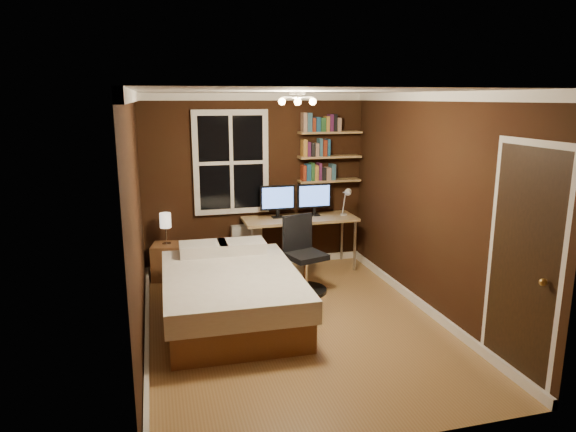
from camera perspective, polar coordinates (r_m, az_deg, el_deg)
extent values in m
plane|color=olive|center=(5.80, 0.68, -11.85)|extent=(4.20, 4.20, 0.00)
cube|color=black|center=(7.40, -3.64, 3.76)|extent=(3.20, 0.04, 2.50)
cube|color=black|center=(5.21, -16.51, -0.71)|extent=(0.04, 4.20, 2.50)
cube|color=black|center=(6.01, 15.58, 1.14)|extent=(0.04, 4.20, 2.50)
cube|color=white|center=(5.26, 0.75, 13.70)|extent=(3.20, 4.20, 0.02)
cube|color=white|center=(7.27, -6.35, 5.92)|extent=(1.06, 0.06, 1.46)
sphere|color=gold|center=(4.60, 26.48, -6.61)|extent=(0.06, 0.06, 0.06)
cube|color=tan|center=(7.57, 4.60, 3.95)|extent=(0.92, 0.22, 0.03)
cube|color=tan|center=(7.52, 4.65, 6.58)|extent=(0.92, 0.22, 0.03)
cube|color=tan|center=(7.49, 4.70, 9.24)|extent=(0.92, 0.22, 0.03)
cube|color=brown|center=(5.86, -6.26, -9.96)|extent=(1.42, 2.01, 0.32)
cube|color=silver|center=(5.76, -6.33, -7.41)|extent=(1.51, 2.07, 0.24)
cube|color=white|center=(6.41, -9.40, -3.61)|extent=(0.58, 0.41, 0.14)
cube|color=white|center=(6.46, -5.19, -3.35)|extent=(0.58, 0.41, 0.14)
cube|color=brown|center=(7.26, -13.23, -4.93)|extent=(0.46, 0.46, 0.49)
cube|color=silver|center=(7.47, -4.61, -3.47)|extent=(0.43, 0.15, 0.65)
cube|color=tan|center=(7.32, 1.32, -0.33)|extent=(1.62, 0.61, 0.04)
cylinder|color=beige|center=(7.01, -4.00, -4.22)|extent=(0.04, 0.04, 0.73)
cylinder|color=beige|center=(7.42, 7.44, -3.32)|extent=(0.04, 0.04, 0.73)
cylinder|color=beige|center=(7.51, -4.76, -3.07)|extent=(0.04, 0.04, 0.73)
cylinder|color=beige|center=(7.89, 6.00, -2.29)|extent=(0.04, 0.04, 0.73)
cylinder|color=black|center=(6.66, 1.95, -8.24)|extent=(0.54, 0.54, 0.05)
cylinder|color=silver|center=(6.58, 1.97, -6.41)|extent=(0.06, 0.06, 0.40)
cube|color=black|center=(6.50, 1.99, -4.44)|extent=(0.55, 0.55, 0.07)
cube|color=black|center=(6.59, 1.05, -1.80)|extent=(0.42, 0.17, 0.46)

